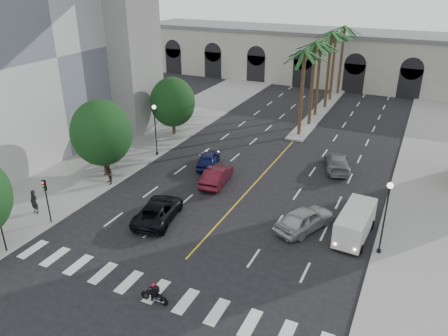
# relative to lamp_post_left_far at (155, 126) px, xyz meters

# --- Properties ---
(ground) EXTENTS (140.00, 140.00, 0.00)m
(ground) POSITION_rel_lamp_post_left_far_xyz_m (11.40, -16.00, -3.22)
(ground) COLOR black
(ground) RESTS_ON ground
(sidewalk_left) EXTENTS (8.00, 100.00, 0.15)m
(sidewalk_left) POSITION_rel_lamp_post_left_far_xyz_m (-3.60, -1.00, -3.15)
(sidewalk_left) COLOR gray
(sidewalk_left) RESTS_ON ground
(sidewalk_right) EXTENTS (8.00, 100.00, 0.15)m
(sidewalk_right) POSITION_rel_lamp_post_left_far_xyz_m (26.40, -1.00, -3.15)
(sidewalk_right) COLOR gray
(sidewalk_right) RESTS_ON ground
(median) EXTENTS (2.00, 24.00, 0.20)m
(median) POSITION_rel_lamp_post_left_far_xyz_m (11.40, 22.00, -3.12)
(median) COLOR gray
(median) RESTS_ON ground
(pier_building) EXTENTS (71.00, 10.50, 8.50)m
(pier_building) POSITION_rel_lamp_post_left_far_xyz_m (11.40, 39.00, 1.04)
(pier_building) COLOR beige
(pier_building) RESTS_ON ground
(palm_a) EXTENTS (3.20, 3.20, 10.30)m
(palm_a) POSITION_rel_lamp_post_left_far_xyz_m (11.40, 12.00, 5.88)
(palm_a) COLOR #47331E
(palm_a) RESTS_ON ground
(palm_b) EXTENTS (3.20, 3.20, 10.60)m
(palm_b) POSITION_rel_lamp_post_left_far_xyz_m (11.50, 16.00, 6.15)
(palm_b) COLOR #47331E
(palm_b) RESTS_ON ground
(palm_c) EXTENTS (3.20, 3.20, 10.10)m
(palm_c) POSITION_rel_lamp_post_left_far_xyz_m (11.20, 20.00, 5.69)
(palm_c) COLOR #47331E
(palm_c) RESTS_ON ground
(palm_d) EXTENTS (3.20, 3.20, 10.90)m
(palm_d) POSITION_rel_lamp_post_left_far_xyz_m (11.55, 24.00, 6.43)
(palm_d) COLOR #47331E
(palm_d) RESTS_ON ground
(palm_e) EXTENTS (3.20, 3.20, 10.40)m
(palm_e) POSITION_rel_lamp_post_left_far_xyz_m (11.30, 28.00, 5.97)
(palm_e) COLOR #47331E
(palm_e) RESTS_ON ground
(palm_f) EXTENTS (3.20, 3.20, 10.70)m
(palm_f) POSITION_rel_lamp_post_left_far_xyz_m (11.60, 32.00, 6.24)
(palm_f) COLOR #47331E
(palm_f) RESTS_ON ground
(street_tree_mid) EXTENTS (5.44, 5.44, 7.21)m
(street_tree_mid) POSITION_rel_lamp_post_left_far_xyz_m (-1.60, -6.00, 0.99)
(street_tree_mid) COLOR #382616
(street_tree_mid) RESTS_ON ground
(street_tree_far) EXTENTS (5.04, 5.04, 6.68)m
(street_tree_far) POSITION_rel_lamp_post_left_far_xyz_m (-1.60, 6.00, 0.68)
(street_tree_far) COLOR #382616
(street_tree_far) RESTS_ON ground
(lamp_post_left_far) EXTENTS (0.40, 0.40, 5.35)m
(lamp_post_left_far) POSITION_rel_lamp_post_left_far_xyz_m (0.00, 0.00, 0.00)
(lamp_post_left_far) COLOR black
(lamp_post_left_far) RESTS_ON ground
(lamp_post_right) EXTENTS (0.40, 0.40, 5.35)m
(lamp_post_right) POSITION_rel_lamp_post_left_far_xyz_m (22.80, -8.00, 0.00)
(lamp_post_right) COLOR black
(lamp_post_right) RESTS_ON ground
(traffic_signal_far) EXTENTS (0.25, 0.18, 3.65)m
(traffic_signal_far) POSITION_rel_lamp_post_left_far_xyz_m (0.10, -14.50, -0.71)
(traffic_signal_far) COLOR black
(traffic_signal_far) RESTS_ON ground
(motorcycle_rider) EXTENTS (1.80, 0.48, 1.30)m
(motorcycle_rider) POSITION_rel_lamp_post_left_far_xyz_m (11.86, -18.29, -2.64)
(motorcycle_rider) COLOR black
(motorcycle_rider) RESTS_ON ground
(car_a) EXTENTS (3.90, 5.41, 1.71)m
(car_a) POSITION_rel_lamp_post_left_far_xyz_m (17.43, -7.08, -2.37)
(car_a) COLOR #A8A7AC
(car_a) RESTS_ON ground
(car_b) EXTENTS (2.21, 4.96, 1.58)m
(car_b) POSITION_rel_lamp_post_left_far_xyz_m (8.35, -3.15, -2.43)
(car_b) COLOR #480E1A
(car_b) RESTS_ON ground
(car_c) EXTENTS (3.50, 5.86, 1.52)m
(car_c) POSITION_rel_lamp_post_left_far_xyz_m (7.03, -10.49, -2.46)
(car_c) COLOR black
(car_c) RESTS_ON ground
(car_d) EXTENTS (3.60, 5.60, 1.51)m
(car_d) POSITION_rel_lamp_post_left_far_xyz_m (17.33, 4.45, -2.47)
(car_d) COLOR slate
(car_d) RESTS_ON ground
(car_e) EXTENTS (2.94, 4.73, 1.50)m
(car_e) POSITION_rel_lamp_post_left_far_xyz_m (5.93, -0.09, -2.47)
(car_e) COLOR #0E1242
(car_e) RESTS_ON ground
(cargo_van) EXTENTS (2.32, 5.16, 2.15)m
(cargo_van) POSITION_rel_lamp_post_left_far_xyz_m (20.90, -6.66, -2.03)
(cargo_van) COLOR silver
(cargo_van) RESTS_ON ground
(pedestrian_a) EXTENTS (0.72, 0.50, 1.93)m
(pedestrian_a) POSITION_rel_lamp_post_left_far_xyz_m (-2.01, -13.95, -2.11)
(pedestrian_a) COLOR black
(pedestrian_a) RESTS_ON sidewalk_left
(pedestrian_b) EXTENTS (1.14, 1.12, 1.85)m
(pedestrian_b) POSITION_rel_lamp_post_left_far_xyz_m (-0.10, -7.48, -2.15)
(pedestrian_b) COLOR black
(pedestrian_b) RESTS_ON sidewalk_left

